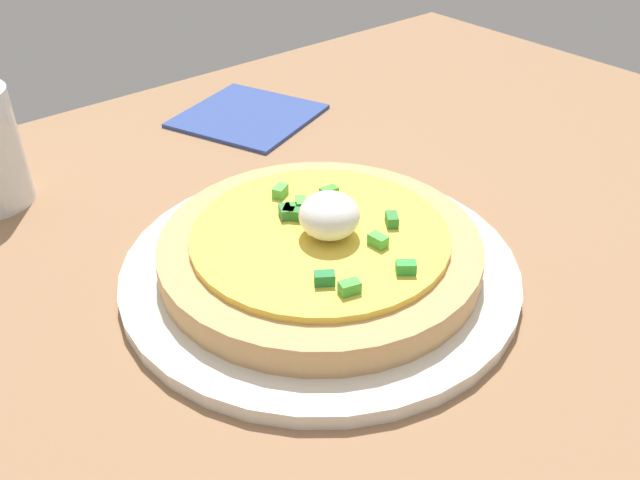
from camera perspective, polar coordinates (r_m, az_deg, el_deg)
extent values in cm
cube|color=#926B4A|center=(55.05, 0.82, -0.45)|extent=(102.14, 71.22, 3.24)
cylinder|color=silver|center=(48.85, 0.00, -2.46)|extent=(28.38, 28.38, 1.09)
cylinder|color=tan|center=(47.89, 0.00, -0.91)|extent=(22.74, 22.74, 2.16)
cylinder|color=yellow|center=(47.13, 0.00, 0.42)|extent=(18.13, 18.13, 0.53)
ellipsoid|color=white|center=(45.85, 0.79, 2.08)|extent=(4.19, 4.19, 3.13)
cube|color=#2E8C29|center=(49.47, 1.19, 3.14)|extent=(1.51, 1.31, 0.80)
cube|color=green|center=(48.56, -0.59, 2.49)|extent=(1.46, 1.14, 0.80)
cube|color=#26803C|center=(42.06, 0.39, -3.25)|extent=(1.51, 1.39, 0.80)
cube|color=#55AF3E|center=(49.35, -1.64, 3.05)|extent=(1.40, 1.51, 0.80)
cube|color=green|center=(50.76, 0.77, 4.03)|extent=(1.35, 0.92, 0.80)
cube|color=green|center=(41.40, 2.51, -4.00)|extent=(1.45, 1.13, 0.80)
cube|color=green|center=(43.30, 7.26, -2.30)|extent=(1.50, 1.43, 0.80)
cube|color=green|center=(48.57, -2.57, 2.46)|extent=(1.50, 1.43, 0.80)
cube|color=#56B847|center=(51.02, -3.37, 4.14)|extent=(1.50, 1.30, 0.80)
cube|color=#2C7F2C|center=(48.16, -1.80, 2.17)|extent=(1.44, 1.49, 0.80)
cube|color=green|center=(45.58, 4.91, -0.03)|extent=(0.91, 1.35, 0.80)
cube|color=#338536|center=(47.55, 5.69, 1.54)|extent=(1.39, 1.51, 0.80)
cube|color=#32803B|center=(48.47, -2.93, 2.37)|extent=(1.28, 1.50, 0.80)
cube|color=#31478D|center=(73.17, -6.08, 10.36)|extent=(16.49, 16.49, 0.40)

